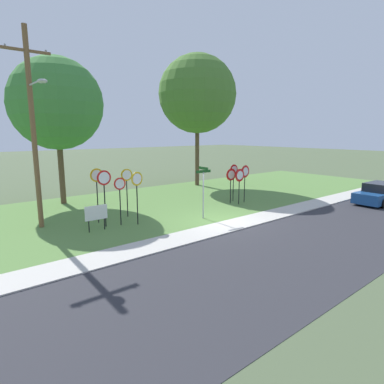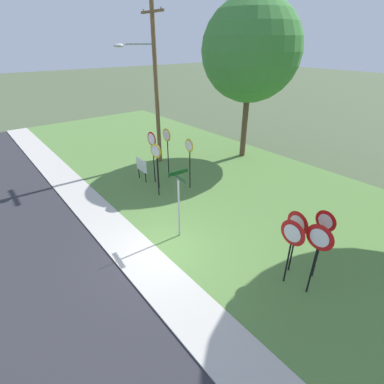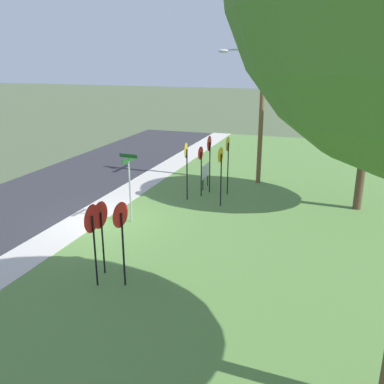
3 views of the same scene
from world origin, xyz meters
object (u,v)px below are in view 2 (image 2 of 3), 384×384
at_px(yield_sign_near_left, 291,238).
at_px(yield_sign_near_right, 323,230).
at_px(yield_sign_far_left, 296,228).
at_px(oak_tree_left, 251,51).
at_px(street_name_post, 179,198).
at_px(stop_sign_far_right, 157,157).
at_px(utility_pole, 153,78).
at_px(stop_sign_near_right, 189,154).
at_px(stop_sign_far_center, 156,159).
at_px(yield_sign_far_right, 318,244).
at_px(stop_sign_near_left, 152,146).
at_px(notice_board, 141,166).
at_px(stop_sign_far_left, 167,143).

xyz_separation_m(yield_sign_near_left, yield_sign_near_right, (0.45, 0.95, 0.13)).
bearing_deg(yield_sign_far_left, oak_tree_left, 147.50).
relative_size(yield_sign_near_left, street_name_post, 0.83).
distance_m(stop_sign_far_right, yield_sign_far_left, 8.05).
xyz_separation_m(utility_pole, oak_tree_left, (2.69, 5.08, 1.36)).
height_order(stop_sign_near_right, stop_sign_far_center, stop_sign_far_center).
relative_size(yield_sign_near_right, street_name_post, 0.89).
xyz_separation_m(stop_sign_far_center, yield_sign_near_left, (7.54, -0.06, -0.22)).
xyz_separation_m(stop_sign_near_right, yield_sign_near_right, (7.64, -0.85, -0.06)).
xyz_separation_m(stop_sign_far_center, yield_sign_far_right, (8.27, 0.11, -0.08)).
height_order(stop_sign_near_left, oak_tree_left, oak_tree_left).
bearing_deg(utility_pole, notice_board, -50.27).
xyz_separation_m(stop_sign_far_right, yield_sign_far_left, (8.05, 0.03, -0.01)).
bearing_deg(notice_board, yield_sign_near_right, 4.68).
xyz_separation_m(yield_sign_far_right, utility_pole, (-12.23, 2.43, 3.20)).
bearing_deg(oak_tree_left, street_name_post, -62.07).
relative_size(stop_sign_near_right, yield_sign_near_right, 1.07).
bearing_deg(notice_board, stop_sign_far_center, -6.48).
bearing_deg(yield_sign_far_left, stop_sign_far_right, -172.72).
bearing_deg(yield_sign_near_left, utility_pole, 168.65).
bearing_deg(stop_sign_near_left, stop_sign_far_center, -27.29).
height_order(stop_sign_far_left, yield_sign_near_right, stop_sign_far_left).
height_order(stop_sign_far_left, street_name_post, stop_sign_far_left).
bearing_deg(yield_sign_far_left, yield_sign_near_right, 36.86).
xyz_separation_m(stop_sign_near_left, yield_sign_far_left, (8.77, -0.17, -0.34)).
distance_m(stop_sign_far_center, street_name_post, 3.61).
bearing_deg(stop_sign_far_right, oak_tree_left, 97.54).
distance_m(stop_sign_near_right, yield_sign_near_right, 7.69).
xyz_separation_m(yield_sign_far_left, utility_pole, (-11.29, 2.03, 3.35)).
bearing_deg(yield_sign_far_left, stop_sign_near_left, -174.07).
height_order(stop_sign_near_left, stop_sign_far_center, stop_sign_near_left).
bearing_deg(utility_pole, stop_sign_far_left, -20.25).
bearing_deg(utility_pole, stop_sign_far_right, -32.43).
height_order(stop_sign_far_center, stop_sign_far_right, stop_sign_far_center).
height_order(notice_board, oak_tree_left, oak_tree_left).
distance_m(yield_sign_far_right, notice_board, 10.41).
xyz_separation_m(yield_sign_near_left, yield_sign_far_right, (0.72, 0.17, 0.14)).
height_order(stop_sign_near_left, notice_board, stop_sign_near_left).
relative_size(yield_sign_far_left, utility_pole, 0.25).
relative_size(stop_sign_near_right, street_name_post, 0.95).
height_order(stop_sign_far_left, notice_board, stop_sign_far_left).
relative_size(stop_sign_near_right, stop_sign_far_center, 0.99).
xyz_separation_m(yield_sign_far_left, notice_board, (-9.42, -0.22, -0.90)).
xyz_separation_m(stop_sign_far_right, oak_tree_left, (-0.56, 7.14, 4.70)).
distance_m(stop_sign_far_right, yield_sign_far_right, 8.99).
bearing_deg(utility_pole, yield_sign_far_right, -11.23).
xyz_separation_m(stop_sign_near_right, stop_sign_far_right, (-1.07, -1.26, -0.20)).
xyz_separation_m(stop_sign_far_center, utility_pole, (-3.96, 2.54, 3.11)).
height_order(yield_sign_near_right, yield_sign_far_right, yield_sign_near_right).
bearing_deg(stop_sign_far_left, stop_sign_far_right, -58.24).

